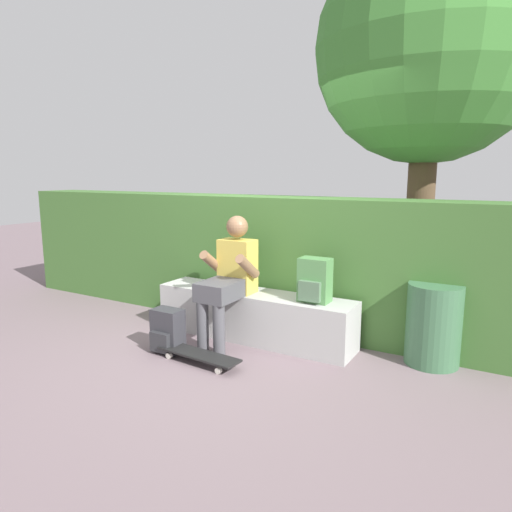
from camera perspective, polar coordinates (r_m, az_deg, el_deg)
name	(u,v)px	position (r m, az deg, el deg)	size (l,w,h in m)	color
ground_plane	(233,351)	(4.35, -2.87, -11.70)	(24.00, 24.00, 0.00)	slate
bench_main	(254,316)	(4.57, -0.29, -7.41)	(2.03, 0.43, 0.47)	#AEAEAC
person_skater	(229,275)	(4.36, -3.34, -2.43)	(0.49, 0.62, 1.22)	gold
skateboard_near_person	(198,355)	(4.09, -7.16, -12.08)	(0.81, 0.26, 0.09)	black
backpack_on_bench	(314,281)	(4.17, 7.27, -3.08)	(0.28, 0.23, 0.40)	#51894C
backpack_on_ground	(167,331)	(4.34, -10.97, -9.16)	(0.28, 0.23, 0.40)	#333338
hedge_row	(246,258)	(5.15, -1.26, -0.19)	(6.41, 0.57, 1.38)	#406C30
tree_behind_bench	(430,50)	(5.40, 20.80, 22.78)	(2.33, 2.33, 4.04)	brown
trash_bin	(434,324)	(4.24, 21.20, -7.92)	(0.46, 0.46, 0.70)	#3D6B47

